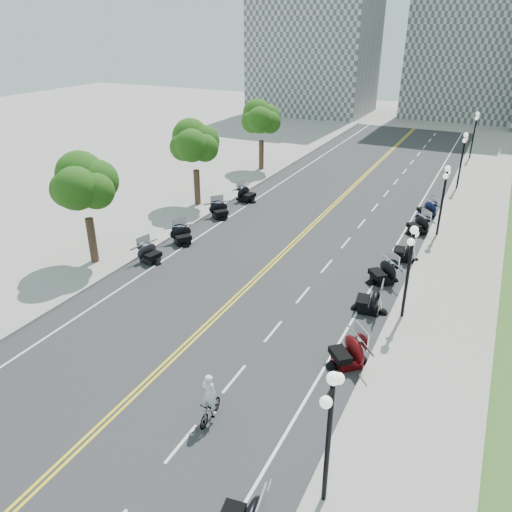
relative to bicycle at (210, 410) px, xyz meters
The scene contains 46 objects.
ground 7.39m from the bicycle, 118.56° to the left, with size 160.00×160.00×0.00m, color gray.
road 16.86m from the bicycle, 102.08° to the left, with size 16.00×90.00×0.01m, color #333335.
centerline_yellow_a 16.89m from the bicycle, 102.48° to the left, with size 0.12×90.00×0.00m, color yellow.
centerline_yellow_b 16.84m from the bicycle, 101.68° to the left, with size 0.12×90.00×0.00m, color yellow.
edge_line_north 16.74m from the bicycle, 80.11° to the left, with size 0.12×90.00×0.00m, color white.
edge_line_south 19.25m from the bicycle, 121.06° to the left, with size 0.12×90.00×0.00m, color white.
lane_dash_4 1.62m from the bicycle, 102.17° to the right, with size 0.12×2.00×0.00m, color white.
lane_dash_5 2.55m from the bicycle, 97.52° to the left, with size 0.12×2.00×0.00m, color white.
lane_dash_6 6.51m from the bicycle, 92.89° to the left, with size 0.12×2.00×0.00m, color white.
lane_dash_7 10.50m from the bicycle, 91.79° to the left, with size 0.12×2.00×0.00m, color white.
lane_dash_8 14.49m from the bicycle, 91.30° to the left, with size 0.12×2.00×0.00m, color white.
lane_dash_9 18.49m from the bicycle, 91.02° to the left, with size 0.12×2.00×0.00m, color white.
lane_dash_10 22.49m from the bicycle, 90.84° to the left, with size 0.12×2.00×0.00m, color white.
lane_dash_11 26.49m from the bicycle, 90.71° to the left, with size 0.12×2.00×0.00m, color white.
lane_dash_12 30.49m from the bicycle, 90.62° to the left, with size 0.12×2.00×0.00m, color white.
lane_dash_13 34.49m from the bicycle, 90.54° to the left, with size 0.12×2.00×0.00m, color white.
lane_dash_14 38.49m from the bicycle, 90.49° to the left, with size 0.12×2.00×0.00m, color white.
lane_dash_15 42.48m from the bicycle, 90.44° to the left, with size 0.12×2.00×0.00m, color white.
lane_dash_16 46.48m from the bicycle, 90.40° to the left, with size 0.12×2.00×0.00m, color white.
lane_dash_17 50.48m from the bicycle, 90.37° to the left, with size 0.12×2.00×0.00m, color white.
lane_dash_18 54.48m from the bicycle, 90.34° to the left, with size 0.12×2.00×0.00m, color white.
lane_dash_19 58.48m from the bicycle, 90.32° to the left, with size 0.12×2.00×0.00m, color white.
sidewalk_north 17.90m from the bicycle, 67.07° to the left, with size 5.00×90.00×0.15m, color #9E9991.
sidewalk_south 21.65m from the bicycle, 130.40° to the left, with size 5.00×90.00×0.15m, color #9E9991.
distant_block_a 72.87m from the bicycle, 107.45° to the left, with size 18.00×14.00×26.00m, color gray.
distant_block_b 75.88m from the bicycle, 89.64° to the left, with size 16.00×12.00×30.00m, color gray.
street_lamp_1 5.70m from the bicycle, 16.67° to the right, with size 0.50×1.20×4.90m, color black, non-canonical shape.
street_lamp_2 11.84m from the bicycle, 64.18° to the left, with size 0.50×1.20×4.90m, color black, non-canonical shape.
street_lamp_3 23.14m from the bicycle, 77.29° to the left, with size 0.50×1.20×4.90m, color black, non-canonical shape.
street_lamp_4 34.92m from the bicycle, 81.63° to the left, with size 0.50×1.20×4.90m, color black, non-canonical shape.
street_lamp_5 46.81m from the bicycle, 83.77° to the left, with size 0.50×1.20×4.90m, color black, non-canonical shape.
tree_2 16.53m from the bicycle, 147.91° to the left, with size 4.80×4.80×9.20m, color #235619, non-canonical shape.
tree_3 24.91m from the bicycle, 123.44° to the left, with size 4.80×4.80×9.20m, color #235619, non-canonical shape.
tree_4 35.44m from the bicycle, 112.61° to the left, with size 4.80×4.80×9.20m, color #235619, non-canonical shape.
motorcycle_n_5 6.67m from the bicycle, 56.67° to the left, with size 2.12×2.12×1.48m, color #590A0C, non-canonical shape.
motorcycle_n_6 10.97m from the bicycle, 72.25° to the left, with size 2.03×2.03×1.42m, color black, non-canonical shape.
motorcycle_n_7 14.29m from the bicycle, 76.91° to the left, with size 2.10×2.10×1.47m, color black, non-canonical shape.
motorcycle_n_8 17.94m from the bicycle, 77.94° to the left, with size 2.03×2.03×1.42m, color black, non-canonical shape.
motorcycle_n_9 22.74m from the bicycle, 80.55° to the left, with size 1.98×1.98×1.39m, color black, non-canonical shape.
motorcycle_n_10 26.46m from the bicycle, 81.86° to the left, with size 1.87×1.87×1.31m, color black, non-canonical shape.
motorcycle_s_6 14.64m from the bicycle, 135.99° to the left, with size 1.88×1.88×1.32m, color black, non-canonical shape.
motorcycle_s_7 16.97m from the bicycle, 127.51° to the left, with size 1.90×1.90×1.33m, color black, non-canonical shape.
motorcycle_s_8 21.58m from the bicycle, 119.13° to the left, with size 1.90×1.90×1.33m, color black, non-canonical shape.
motorcycle_s_9 25.43m from the bicycle, 114.22° to the left, with size 2.02×2.02×1.41m, color black, non-canonical shape.
bicycle is the anchor object (origin of this frame).
cyclist_rider 1.37m from the bicycle, ahead, with size 0.64×0.42×1.77m, color white.
Camera 1 is at (11.54, -18.77, 13.83)m, focal length 35.00 mm.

